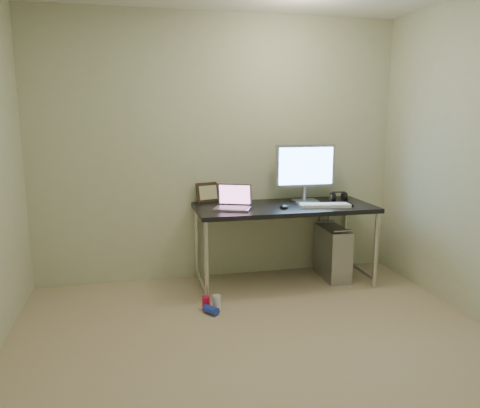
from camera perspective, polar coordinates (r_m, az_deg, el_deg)
name	(u,v)px	position (r m, az deg, el deg)	size (l,w,h in m)	color
floor	(270,363)	(3.19, 3.66, -18.76)	(3.50, 3.50, 0.00)	tan
wall_back	(220,149)	(4.49, -2.51, 6.66)	(3.50, 0.02, 2.50)	beige
desk	(284,214)	(4.36, 5.39, -1.16)	(1.64, 0.72, 0.75)	black
tower_computer	(333,253)	(4.68, 11.23, -5.85)	(0.22, 0.48, 0.53)	#A9A9AD
cable_a	(318,231)	(4.86, 9.43, -3.31)	(0.01, 0.01, 0.70)	black
cable_b	(326,233)	(4.88, 10.50, -3.53)	(0.01, 0.01, 0.72)	black
can_red	(206,303)	(3.92, -4.17, -11.98)	(0.06, 0.06, 0.11)	red
can_white	(217,302)	(3.93, -2.86, -11.88)	(0.07, 0.07, 0.12)	white
can_blue	(211,310)	(3.85, -3.54, -12.78)	(0.07, 0.07, 0.12)	#2236BA
laptop	(233,203)	(4.17, -0.81, 0.12)	(0.38, 0.35, 0.21)	#ACADB4
monitor	(305,168)	(4.52, 7.97, 4.31)	(0.59, 0.17, 0.55)	#ACADB4
keyboard	(325,205)	(4.33, 10.29, -0.16)	(0.45, 0.15, 0.03)	white
mouse_right	(348,204)	(4.42, 13.07, 0.06)	(0.08, 0.12, 0.04)	black
mouse_left	(284,206)	(4.21, 5.38, -0.23)	(0.08, 0.12, 0.04)	black
headphones	(338,197)	(4.69, 11.92, 0.80)	(0.17, 0.10, 0.11)	black
picture_frame	(208,192)	(4.49, -3.92, 1.43)	(0.24, 0.03, 0.19)	black
webcam	(231,193)	(4.44, -1.05, 1.30)	(0.05, 0.04, 0.12)	silver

